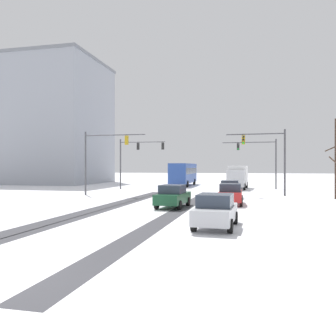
% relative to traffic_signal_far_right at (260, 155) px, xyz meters
% --- Properties ---
extents(wheel_track_left_lane, '(1.16, 32.58, 0.01)m').
position_rel_traffic_signal_far_right_xyz_m(wheel_track_left_lane, '(-5.86, -24.79, -4.48)').
color(wheel_track_left_lane, '#424247').
rests_on(wheel_track_left_lane, ground).
extents(wheel_track_right_lane, '(0.75, 32.58, 0.01)m').
position_rel_traffic_signal_far_right_xyz_m(wheel_track_right_lane, '(-10.71, -24.79, -4.48)').
color(wheel_track_right_lane, '#424247').
rests_on(wheel_track_right_lane, ground).
extents(wheel_track_center, '(1.19, 32.58, 0.01)m').
position_rel_traffic_signal_far_right_xyz_m(wheel_track_center, '(-11.59, -24.79, -4.48)').
color(wheel_track_center, '#424247').
rests_on(wheel_track_center, ground).
extents(sidewalk_kerb_right, '(4.00, 32.58, 0.12)m').
position_rel_traffic_signal_far_right_xyz_m(sidewalk_kerb_right, '(3.35, -26.27, -4.42)').
color(sidewalk_kerb_right, white).
rests_on(sidewalk_kerb_right, ground).
extents(traffic_signal_far_right, '(6.94, 0.38, 6.50)m').
position_rel_traffic_signal_far_right_xyz_m(traffic_signal_far_right, '(0.00, 0.00, 0.00)').
color(traffic_signal_far_right, '#47474C').
rests_on(traffic_signal_far_right, ground).
extents(traffic_signal_near_left, '(6.57, 0.39, 6.50)m').
position_rel_traffic_signal_far_right_xyz_m(traffic_signal_near_left, '(-16.00, -14.04, -0.02)').
color(traffic_signal_near_left, '#47474C').
rests_on(traffic_signal_near_left, ground).
extents(traffic_signal_near_right, '(5.64, 0.38, 6.50)m').
position_rel_traffic_signal_far_right_xyz_m(traffic_signal_near_right, '(0.43, -11.96, -0.08)').
color(traffic_signal_near_right, '#47474C').
rests_on(traffic_signal_near_right, ground).
extents(traffic_signal_far_left, '(6.00, 0.75, 6.50)m').
position_rel_traffic_signal_far_right_xyz_m(traffic_signal_far_left, '(-15.76, -3.82, 0.16)').
color(traffic_signal_far_left, '#47474C').
rests_on(traffic_signal_far_left, ground).
extents(car_black_lead, '(1.87, 4.12, 1.62)m').
position_rel_traffic_signal_far_right_xyz_m(car_black_lead, '(-3.11, -14.09, -3.66)').
color(car_black_lead, black).
rests_on(car_black_lead, ground).
extents(car_red_second, '(1.89, 4.13, 1.62)m').
position_rel_traffic_signal_far_right_xyz_m(car_red_second, '(-2.75, -19.97, -3.66)').
color(car_red_second, red).
rests_on(car_red_second, ground).
extents(car_dark_green_third, '(2.01, 4.19, 1.62)m').
position_rel_traffic_signal_far_right_xyz_m(car_dark_green_third, '(-6.64, -22.87, -3.66)').
color(car_dark_green_third, '#194C2D').
rests_on(car_dark_green_third, ground).
extents(car_silver_fourth, '(1.97, 4.17, 1.62)m').
position_rel_traffic_signal_far_right_xyz_m(car_silver_fourth, '(-2.87, -30.51, -3.66)').
color(car_silver_fourth, '#B7BABF').
rests_on(car_silver_fourth, ground).
extents(bus_oncoming, '(2.79, 11.03, 3.38)m').
position_rel_traffic_signal_far_right_xyz_m(bus_oncoming, '(-11.20, 5.36, -2.49)').
color(bus_oncoming, '#284793').
rests_on(bus_oncoming, ground).
extents(box_truck_delivery, '(2.56, 7.49, 3.02)m').
position_rel_traffic_signal_far_right_xyz_m(box_truck_delivery, '(-2.88, -0.38, -2.85)').
color(box_truck_delivery, '#B7BABF').
rests_on(box_truck_delivery, ground).
extents(office_building_far_left_block, '(19.14, 16.31, 21.35)m').
position_rel_traffic_signal_far_right_xyz_m(office_building_far_left_block, '(-36.21, 8.48, 6.20)').
color(office_building_far_left_block, '#9399A3').
rests_on(office_building_far_left_block, ground).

